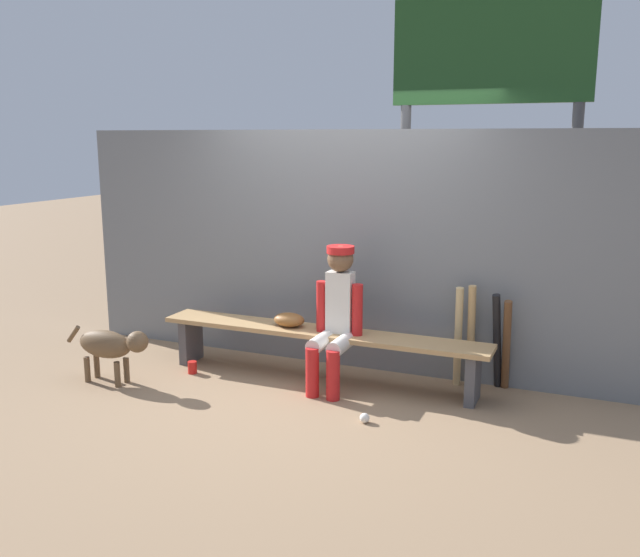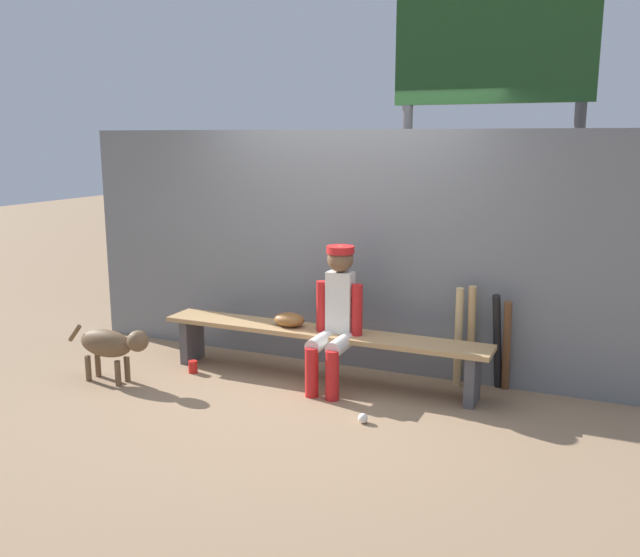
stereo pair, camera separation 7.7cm
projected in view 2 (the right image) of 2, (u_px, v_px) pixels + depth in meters
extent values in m
plane|color=#937556|center=(320.00, 380.00, 5.94)|extent=(30.00, 30.00, 0.00)
cube|color=slate|center=(341.00, 251.00, 6.14)|extent=(5.30, 0.03, 2.13)
cube|color=tan|center=(320.00, 332.00, 5.86)|extent=(2.93, 0.36, 0.04)
cube|color=#4C4C51|center=(192.00, 339.00, 6.42)|extent=(0.08, 0.29, 0.41)
cube|color=#4C4C51|center=(473.00, 378.00, 5.38)|extent=(0.08, 0.29, 0.41)
cube|color=silver|center=(340.00, 302.00, 5.73)|extent=(0.22, 0.13, 0.52)
sphere|color=brown|center=(340.00, 259.00, 5.65)|extent=(0.22, 0.22, 0.22)
cylinder|color=red|center=(340.00, 250.00, 5.64)|extent=(0.23, 0.23, 0.06)
cylinder|color=silver|center=(321.00, 342.00, 5.65)|extent=(0.13, 0.38, 0.13)
cylinder|color=red|center=(312.00, 372.00, 5.52)|extent=(0.11, 0.11, 0.41)
cylinder|color=red|center=(322.00, 307.00, 5.78)|extent=(0.09, 0.09, 0.44)
cylinder|color=silver|center=(341.00, 344.00, 5.58)|extent=(0.13, 0.38, 0.13)
cylinder|color=red|center=(332.00, 375.00, 5.45)|extent=(0.11, 0.11, 0.41)
cylinder|color=red|center=(357.00, 311.00, 5.66)|extent=(0.09, 0.09, 0.44)
ellipsoid|color=brown|center=(289.00, 320.00, 5.96)|extent=(0.28, 0.20, 0.12)
cylinder|color=tan|center=(458.00, 337.00, 5.70)|extent=(0.08, 0.13, 0.86)
cylinder|color=tan|center=(471.00, 337.00, 5.69)|extent=(0.07, 0.14, 0.88)
cylinder|color=black|center=(497.00, 342.00, 5.61)|extent=(0.10, 0.26, 0.84)
cylinder|color=brown|center=(507.00, 346.00, 5.58)|extent=(0.08, 0.25, 0.79)
sphere|color=white|center=(363.00, 418.00, 5.04)|extent=(0.07, 0.07, 0.07)
cylinder|color=red|center=(193.00, 367.00, 6.11)|extent=(0.08, 0.08, 0.11)
cylinder|color=red|center=(321.00, 321.00, 5.91)|extent=(0.08, 0.08, 0.11)
cylinder|color=#3F3F42|center=(405.00, 229.00, 6.74)|extent=(0.10, 0.10, 2.36)
cylinder|color=#3F3F42|center=(571.00, 238.00, 6.13)|extent=(0.10, 0.10, 2.36)
cube|color=#1E471E|center=(493.00, 49.00, 6.10)|extent=(1.79, 0.08, 0.95)
ellipsoid|color=brown|center=(106.00, 343.00, 5.85)|extent=(0.52, 0.20, 0.24)
sphere|color=brown|center=(138.00, 341.00, 5.70)|extent=(0.18, 0.18, 0.18)
cylinder|color=brown|center=(75.00, 333.00, 5.97)|extent=(0.15, 0.04, 0.16)
cylinder|color=brown|center=(127.00, 369.00, 5.88)|extent=(0.05, 0.05, 0.22)
cylinder|color=brown|center=(118.00, 373.00, 5.78)|extent=(0.05, 0.05, 0.22)
cylinder|color=brown|center=(98.00, 364.00, 6.01)|extent=(0.05, 0.05, 0.22)
cylinder|color=brown|center=(88.00, 368.00, 5.90)|extent=(0.05, 0.05, 0.22)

